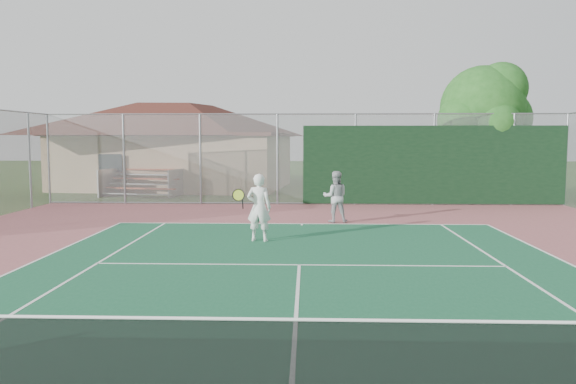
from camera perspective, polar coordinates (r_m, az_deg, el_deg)
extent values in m
cube|color=black|center=(5.12, 0.11, -18.15)|extent=(11.77, 0.04, 0.96)
cylinder|color=white|center=(4.94, 0.11, -12.83)|extent=(11.77, 0.03, 0.03)
cylinder|color=gray|center=(23.96, -23.15, 3.08)|extent=(0.08, 0.08, 3.50)
cylinder|color=gray|center=(22.85, -16.31, 3.21)|extent=(0.08, 0.08, 3.50)
cylinder|color=gray|center=(22.10, -8.89, 3.29)|extent=(0.08, 0.08, 3.50)
cylinder|color=gray|center=(21.73, -1.09, 3.32)|extent=(0.08, 0.08, 3.50)
cylinder|color=gray|center=(21.78, 6.83, 3.29)|extent=(0.08, 0.08, 3.50)
cylinder|color=gray|center=(22.24, 14.57, 3.20)|extent=(0.08, 0.08, 3.50)
cylinder|color=gray|center=(23.08, 21.87, 3.06)|extent=(0.08, 0.08, 3.50)
cylinder|color=gray|center=(23.83, 26.40, 2.95)|extent=(0.08, 0.08, 3.50)
cylinder|color=gray|center=(21.71, 1.57, 7.94)|extent=(20.00, 0.05, 0.05)
cylinder|color=gray|center=(21.83, 1.54, -1.14)|extent=(20.00, 0.05, 0.05)
cube|color=#999EA0|center=(21.70, 1.56, 3.32)|extent=(20.00, 0.02, 3.50)
cube|color=black|center=(22.20, 14.59, 2.68)|extent=(10.00, 0.04, 3.00)
cylinder|color=gray|center=(22.61, -24.76, 2.91)|extent=(0.08, 0.08, 3.50)
cube|color=tan|center=(29.84, -11.16, 3.03)|extent=(11.58, 8.39, 2.71)
cube|color=#582920|center=(29.81, -11.21, 5.72)|extent=(12.08, 8.89, 0.16)
pyramid|color=#582920|center=(29.87, -11.27, 8.76)|extent=(12.74, 9.23, 1.63)
cube|color=black|center=(25.92, -9.08, 1.82)|extent=(0.81, 0.06, 1.90)
cube|color=#A24225|center=(25.40, -14.78, 0.36)|extent=(3.29, 1.00, 0.05)
cube|color=#B2B5BA|center=(25.16, -14.95, -0.19)|extent=(3.28, 0.97, 0.04)
cube|color=#A24225|center=(25.95, -14.42, 1.33)|extent=(3.29, 1.00, 0.05)
cube|color=#B2B5BA|center=(25.70, -14.58, 0.79)|extent=(3.28, 0.97, 0.04)
cube|color=#A24225|center=(26.50, -14.07, 2.25)|extent=(3.29, 1.00, 0.05)
cube|color=#B2B5BA|center=(26.25, -14.23, 1.74)|extent=(3.28, 0.97, 0.04)
cube|color=#B2B5BA|center=(26.43, -17.61, 0.96)|extent=(0.48, 1.95, 1.21)
cube|color=#B2B5BA|center=(25.57, -11.10, 0.97)|extent=(0.48, 1.95, 1.21)
cylinder|color=#352013|center=(24.55, 18.99, 2.66)|extent=(0.38, 0.38, 2.98)
sphere|color=#1F571B|center=(24.56, 19.16, 8.11)|extent=(3.40, 3.40, 3.40)
sphere|color=#1F571B|center=(25.14, 21.01, 7.01)|extent=(2.34, 2.34, 2.34)
sphere|color=#1F571B|center=(23.89, 17.46, 6.97)|extent=(2.13, 2.13, 2.13)
sphere|color=#1F571B|center=(23.69, 20.29, 6.64)|extent=(1.91, 1.91, 1.91)
sphere|color=#1F571B|center=(25.28, 17.88, 7.58)|extent=(2.13, 2.13, 2.13)
sphere|color=#1F571B|center=(24.60, 20.80, 9.79)|extent=(2.13, 2.13, 2.13)
imported|color=white|center=(13.87, -2.97, -1.66)|extent=(0.67, 0.50, 1.68)
imported|color=#ABAEB1|center=(17.07, 4.83, -0.54)|extent=(0.78, 0.62, 1.56)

